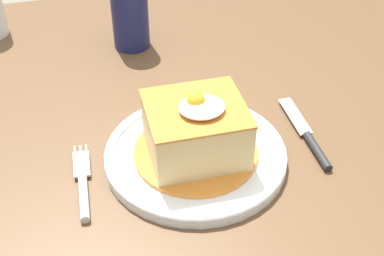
# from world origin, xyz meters

# --- Properties ---
(dining_table) EXTENTS (1.16, 0.90, 0.75)m
(dining_table) POSITION_xyz_m (0.00, 0.00, 0.64)
(dining_table) COLOR brown
(dining_table) RESTS_ON ground_plane
(main_plate) EXTENTS (0.25, 0.25, 0.02)m
(main_plate) POSITION_xyz_m (-0.07, -0.12, 0.76)
(main_plate) COLOR white
(main_plate) RESTS_ON dining_table
(sandwich_meal) EXTENTS (0.17, 0.17, 0.10)m
(sandwich_meal) POSITION_xyz_m (-0.07, -0.12, 0.80)
(sandwich_meal) COLOR orange
(sandwich_meal) RESTS_ON main_plate
(fork) EXTENTS (0.02, 0.14, 0.01)m
(fork) POSITION_xyz_m (-0.23, -0.14, 0.76)
(fork) COLOR silver
(fork) RESTS_ON dining_table
(knife) EXTENTS (0.02, 0.17, 0.01)m
(knife) POSITION_xyz_m (0.10, -0.13, 0.76)
(knife) COLOR #262628
(knife) RESTS_ON dining_table
(soda_can) EXTENTS (0.07, 0.07, 0.12)m
(soda_can) POSITION_xyz_m (-0.11, 0.21, 0.82)
(soda_can) COLOR #191E51
(soda_can) RESTS_ON dining_table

